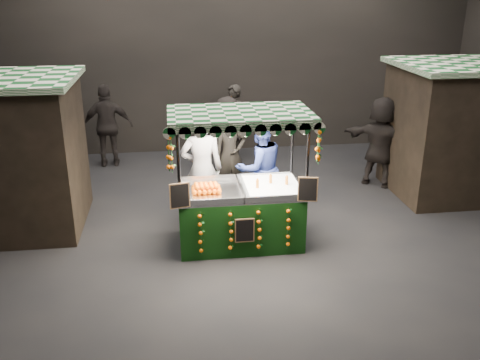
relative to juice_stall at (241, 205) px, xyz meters
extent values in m
plane|color=black|center=(0.36, 0.20, -0.68)|extent=(12.00, 12.00, 0.00)
cube|color=black|center=(0.36, 5.20, 1.82)|extent=(12.00, 0.10, 5.00)
cube|color=black|center=(0.36, -4.80, 1.82)|extent=(12.00, 0.10, 5.00)
cube|color=black|center=(4.76, 1.70, 0.57)|extent=(2.80, 2.00, 2.50)
cube|color=#104A1B|center=(4.76, 1.70, 1.87)|extent=(3.00, 2.20, 0.10)
cube|color=black|center=(-0.01, 0.04, -0.24)|extent=(1.94, 1.06, 0.88)
cube|color=silver|center=(-0.01, 0.04, 0.22)|extent=(1.94, 1.06, 0.04)
cylinder|color=black|center=(-0.96, -0.47, 0.38)|extent=(0.04, 0.04, 2.12)
cylinder|color=black|center=(0.93, -0.47, 0.38)|extent=(0.04, 0.04, 2.12)
cylinder|color=black|center=(-0.96, 0.54, 0.38)|extent=(0.04, 0.04, 2.12)
cylinder|color=black|center=(0.93, 0.54, 0.38)|extent=(0.04, 0.04, 2.12)
cube|color=#104A1B|center=(-0.01, 0.04, 1.48)|extent=(2.17, 1.28, 0.07)
cube|color=white|center=(0.52, 0.04, 0.28)|extent=(0.87, 0.95, 0.07)
cube|color=black|center=(-0.97, -0.52, 0.43)|extent=(0.30, 0.08, 0.39)
cube|color=black|center=(0.94, -0.52, 0.43)|extent=(0.30, 0.08, 0.39)
cube|color=black|center=(-0.01, -0.53, -0.19)|extent=(0.30, 0.02, 0.39)
imported|color=gray|center=(-0.56, 0.85, 0.32)|extent=(0.76, 0.53, 2.00)
imported|color=navy|center=(0.47, 1.00, 0.25)|extent=(1.07, 0.94, 1.85)
imported|color=#2B2823|center=(0.06, 2.00, 0.20)|extent=(0.72, 0.55, 1.76)
imported|color=black|center=(4.01, 2.96, 0.25)|extent=(1.13, 1.15, 1.86)
imported|color=#282220|center=(-2.48, 4.27, 0.27)|extent=(1.13, 0.52, 1.89)
imported|color=black|center=(0.18, 3.61, 0.16)|extent=(1.12, 1.24, 1.67)
imported|color=black|center=(-4.14, 3.34, 0.26)|extent=(1.08, 1.07, 1.88)
imported|color=black|center=(3.21, 2.28, 0.26)|extent=(1.66, 1.57, 1.87)
imported|color=#2C2824|center=(0.42, 4.40, 0.22)|extent=(0.66, 0.77, 1.79)
camera|label=1|loc=(-1.03, -7.63, 3.34)|focal=39.36mm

